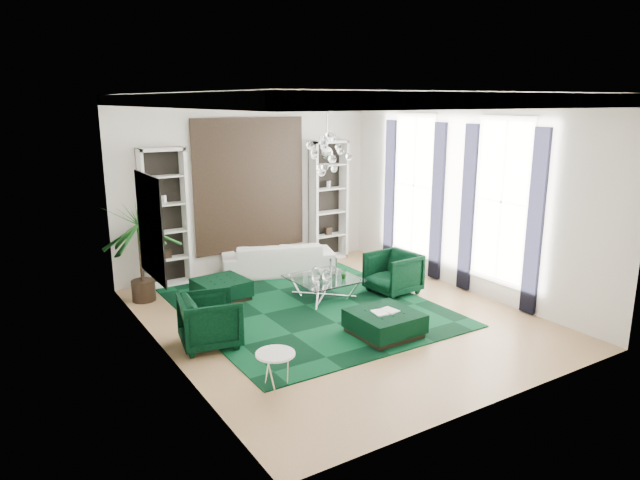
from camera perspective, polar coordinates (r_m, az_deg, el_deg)
floor at (r=10.13m, az=1.71°, el=-7.70°), size 6.00×7.00×0.02m
ceiling at (r=9.42m, az=1.88°, el=14.46°), size 6.00×7.00×0.02m
wall_back at (r=12.62m, az=-7.14°, el=5.50°), size 6.00×0.02×3.80m
wall_front at (r=7.03m, az=17.91°, el=-1.76°), size 6.00×0.02×3.80m
wall_left at (r=8.33m, az=-15.69°, el=0.79°), size 0.02×7.00×3.80m
wall_right at (r=11.51m, az=14.38°, el=4.38°), size 0.02×7.00×3.80m
crown_molding at (r=9.42m, az=1.87°, el=13.79°), size 6.00×7.00×0.18m
ceiling_medallion at (r=9.67m, az=0.85°, el=14.21°), size 0.90×0.90×0.05m
tapestry at (r=12.57m, az=-7.05°, el=5.48°), size 2.50×0.06×2.80m
shelving_left at (r=11.84m, az=-15.24°, el=2.11°), size 0.90×0.38×2.80m
shelving_right at (r=13.45m, az=0.84°, el=3.97°), size 0.90×0.38×2.80m
painting at (r=8.92m, az=-16.53°, el=1.24°), size 0.04×1.30×1.60m
window_near at (r=10.91m, az=17.71°, el=3.65°), size 0.03×1.10×2.90m
curtain_near_a at (r=10.45m, az=20.72°, el=1.58°), size 0.07×0.30×3.25m
curtain_near_b at (r=11.44m, az=14.54°, el=3.03°), size 0.07×0.30×3.25m
window_far at (r=12.57m, az=9.38°, el=5.39°), size 0.03×1.10×2.90m
curtain_far_a at (r=12.02m, az=11.65°, el=3.70°), size 0.07×0.30×3.25m
curtain_far_b at (r=13.17m, az=6.98°, el=4.76°), size 0.07×0.30×3.25m
rug at (r=10.61m, az=-1.47°, el=-6.55°), size 4.20×5.00×0.02m
sofa at (r=12.46m, az=-4.24°, el=-1.82°), size 2.57×1.68×0.70m
armchair_left at (r=9.01m, az=-10.92°, el=-7.92°), size 1.04×1.02×0.81m
armchair_right at (r=11.28m, az=7.30°, el=-3.29°), size 0.95×0.93×0.81m
coffee_table at (r=10.94m, az=0.38°, el=-4.82°), size 1.23×1.23×0.41m
ottoman_side at (r=11.02m, az=-9.82°, el=-4.93°), size 0.99×0.99×0.40m
ottoman_front at (r=9.34m, az=6.46°, el=-8.32°), size 1.02×1.02×0.40m
book at (r=9.26m, az=6.49°, el=-7.09°), size 0.42×0.28×0.03m
side_table at (r=7.68m, az=-4.45°, el=-12.96°), size 0.65×0.65×0.50m
palm at (r=11.06m, az=-17.59°, el=0.08°), size 1.66×1.66×2.40m
chandelier at (r=9.56m, az=0.69°, el=8.70°), size 0.86×0.86×0.72m
table_plant at (r=10.80m, az=2.44°, el=-3.26°), size 0.16×0.14×0.24m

